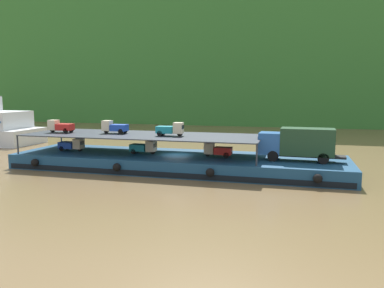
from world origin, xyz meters
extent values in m
plane|color=brown|center=(0.00, 0.00, 0.00)|extent=(400.00, 400.00, 0.00)
cube|color=#33702D|center=(0.00, 66.90, 17.87)|extent=(146.00, 31.40, 35.73)
ellipsoid|color=#2D6429|center=(0.00, 73.18, 30.37)|extent=(131.40, 28.26, 12.51)
cube|color=navy|center=(0.00, 0.00, 0.75)|extent=(33.99, 8.58, 1.50)
cube|color=black|center=(0.00, -4.31, 0.35)|extent=(33.31, 0.06, 0.50)
sphere|color=black|center=(-13.60, -4.52, 0.85)|extent=(0.78, 0.78, 0.78)
sphere|color=black|center=(-4.53, -4.52, 0.85)|extent=(0.78, 0.78, 0.78)
sphere|color=black|center=(4.53, -4.52, 0.85)|extent=(0.78, 0.78, 0.78)
sphere|color=black|center=(13.60, -4.52, 0.85)|extent=(0.78, 0.78, 0.78)
cube|color=#285BA3|center=(9.40, -0.12, 3.10)|extent=(2.09, 2.26, 2.00)
cube|color=#192833|center=(8.37, -0.08, 3.45)|extent=(0.13, 1.84, 0.60)
cube|color=#234228|center=(12.79, -0.25, 3.35)|extent=(4.89, 2.49, 2.50)
cube|color=black|center=(12.79, -0.25, 2.05)|extent=(6.85, 1.65, 0.20)
cylinder|color=black|center=(9.84, 0.88, 2.00)|extent=(1.01, 0.32, 1.00)
cylinder|color=black|center=(9.76, -1.14, 2.00)|extent=(1.01, 0.32, 1.00)
cylinder|color=black|center=(14.27, 0.70, 2.00)|extent=(1.01, 0.32, 1.00)
cylinder|color=black|center=(14.19, -1.32, 2.00)|extent=(1.01, 0.32, 1.00)
cylinder|color=#2D333D|center=(8.51, 3.81, 2.50)|extent=(0.16, 0.16, 2.00)
cylinder|color=#2D333D|center=(8.51, -3.81, 2.50)|extent=(0.16, 0.16, 2.00)
cylinder|color=#2D333D|center=(-16.11, 3.81, 2.50)|extent=(0.16, 0.16, 2.00)
cylinder|color=#2D333D|center=(-16.11, -3.81, 2.50)|extent=(0.16, 0.16, 2.00)
cube|color=#2D333D|center=(-3.80, 0.00, 3.45)|extent=(24.79, 7.78, 0.10)
cube|color=#1E47B7|center=(-12.50, -0.37, 2.13)|extent=(1.72, 1.23, 0.70)
cube|color=beige|center=(-11.10, -0.39, 2.33)|extent=(0.92, 1.01, 1.10)
cube|color=#19232D|center=(-10.63, -0.40, 2.44)|extent=(0.05, 0.85, 0.38)
cylinder|color=black|center=(-10.95, -0.39, 1.78)|extent=(0.56, 0.15, 0.56)
cylinder|color=black|center=(-12.91, -0.89, 1.78)|extent=(0.56, 0.15, 0.56)
cylinder|color=black|center=(-12.89, 0.17, 1.78)|extent=(0.56, 0.15, 0.56)
cube|color=teal|center=(-4.15, -0.08, 2.13)|extent=(1.72, 1.24, 0.70)
cube|color=beige|center=(-2.75, -0.11, 2.33)|extent=(0.92, 1.02, 1.10)
cube|color=#19232D|center=(-2.28, -0.12, 2.44)|extent=(0.06, 0.85, 0.38)
cylinder|color=black|center=(-2.60, -0.11, 1.78)|extent=(0.56, 0.15, 0.56)
cylinder|color=black|center=(-4.56, -0.60, 1.78)|extent=(0.56, 0.15, 0.56)
cylinder|color=black|center=(-4.54, 0.46, 1.78)|extent=(0.56, 0.15, 0.56)
cube|color=red|center=(4.84, 0.05, 2.13)|extent=(1.71, 1.22, 0.70)
cube|color=beige|center=(3.44, 0.04, 2.33)|extent=(0.91, 1.01, 1.10)
cube|color=#19232D|center=(2.97, 0.04, 2.44)|extent=(0.05, 0.85, 0.38)
cylinder|color=black|center=(3.29, 0.04, 1.78)|extent=(0.56, 0.15, 0.56)
cylinder|color=black|center=(5.23, 0.59, 1.78)|extent=(0.56, 0.15, 0.56)
cylinder|color=black|center=(5.24, -0.47, 1.78)|extent=(0.56, 0.15, 0.56)
cube|color=red|center=(-12.62, -0.53, 4.13)|extent=(1.72, 1.23, 0.70)
cube|color=beige|center=(-14.02, -0.55, 4.33)|extent=(0.92, 1.02, 1.10)
cube|color=#19232D|center=(-14.49, -0.56, 4.44)|extent=(0.05, 0.85, 0.38)
cylinder|color=black|center=(-14.17, -0.55, 3.78)|extent=(0.56, 0.15, 0.56)
cylinder|color=black|center=(-12.23, 0.01, 3.78)|extent=(0.56, 0.15, 0.56)
cylinder|color=black|center=(-12.21, -1.05, 3.78)|extent=(0.56, 0.15, 0.56)
cube|color=#1E47B7|center=(-6.53, 0.29, 4.13)|extent=(1.71, 1.21, 0.70)
cube|color=beige|center=(-7.93, 0.28, 4.33)|extent=(0.90, 1.00, 1.10)
cube|color=#19232D|center=(-8.40, 0.28, 4.44)|extent=(0.04, 0.85, 0.38)
cylinder|color=black|center=(-8.08, 0.28, 3.78)|extent=(0.56, 0.14, 0.56)
cylinder|color=black|center=(-6.13, 0.82, 3.78)|extent=(0.56, 0.14, 0.56)
cylinder|color=black|center=(-6.12, -0.24, 3.78)|extent=(0.56, 0.14, 0.56)
cube|color=teal|center=(-1.08, -0.43, 4.13)|extent=(1.74, 1.25, 0.70)
cube|color=beige|center=(0.32, -0.38, 4.33)|extent=(0.93, 1.03, 1.10)
cube|color=#19232D|center=(0.79, -0.36, 4.44)|extent=(0.07, 0.85, 0.38)
cylinder|color=black|center=(0.47, -0.37, 3.78)|extent=(0.56, 0.16, 0.56)
cylinder|color=black|center=(-1.46, -0.97, 3.78)|extent=(0.56, 0.16, 0.56)
cylinder|color=black|center=(-1.49, 0.09, 3.78)|extent=(0.56, 0.16, 0.56)
camera|label=1|loc=(11.62, -36.63, 7.90)|focal=35.44mm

